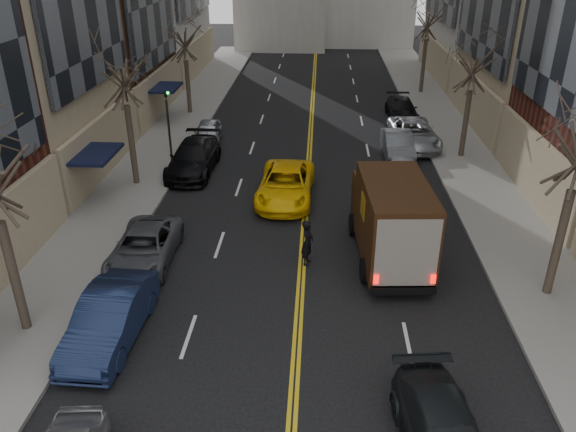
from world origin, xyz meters
name	(u,v)px	position (x,y,z in m)	size (l,w,h in m)	color
sidewalk_left	(167,140)	(-9.00, 27.00, 0.07)	(4.00, 66.00, 0.15)	slate
sidewalk_right	(457,145)	(9.00, 27.00, 0.07)	(4.00, 66.00, 0.15)	slate
tree_lf_mid	(120,55)	(-8.80, 20.00, 6.60)	(3.20, 3.20, 8.91)	#382D23
tree_lf_far	(183,27)	(-8.80, 33.00, 6.02)	(3.20, 3.20, 8.12)	#382D23
tree_rt_mid	(476,49)	(8.80, 25.00, 6.17)	(3.20, 3.20, 8.32)	#382D23
tree_rt_far	(430,6)	(8.80, 40.00, 6.74)	(3.20, 3.20, 9.11)	#382D23
traffic_signal	(168,121)	(-7.39, 22.00, 2.82)	(0.29, 0.26, 4.70)	black
ups_truck	(391,220)	(3.39, 13.26, 1.73)	(2.91, 6.43, 3.44)	black
taxi	(286,184)	(-1.01, 18.72, 0.77)	(2.57, 5.57, 1.55)	yellow
pedestrian	(308,243)	(0.20, 12.71, 0.94)	(0.68, 0.45, 1.87)	black
parked_lf_b	(110,318)	(-5.87, 7.73, 0.80)	(1.70, 4.89, 1.61)	#131E3D
parked_lf_c	(144,247)	(-6.16, 12.42, 0.68)	(2.25, 4.88, 1.36)	#505358
parked_lf_d	(194,157)	(-6.20, 22.01, 0.82)	(2.29, 5.63, 1.63)	black
parked_lf_e	(208,133)	(-6.30, 26.73, 0.67)	(1.59, 3.95, 1.35)	#B0B3B8
parked_rt_a	(398,145)	(5.10, 24.85, 0.74)	(1.57, 4.49, 1.48)	#55595D
parked_rt_b	(414,134)	(6.30, 26.94, 0.78)	(2.60, 5.65, 1.57)	#B1B4B9
parked_rt_c	(402,109)	(6.30, 32.69, 0.70)	(1.95, 4.80, 1.39)	black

